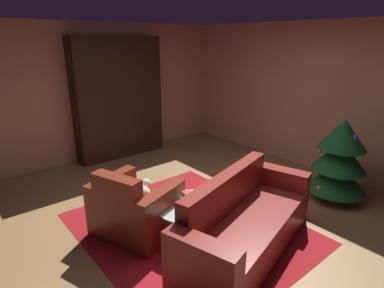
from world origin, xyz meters
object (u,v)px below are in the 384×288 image
book_stack_on_table (190,199)px  decorated_tree (340,159)px  couch_red (245,225)px  armchair_red (135,210)px  coffee_table (189,207)px  bottle_on_table (206,200)px  bookshelf_unit (125,99)px

book_stack_on_table → decorated_tree: bearing=74.3°
couch_red → decorated_tree: decorated_tree is taller
armchair_red → couch_red: 1.31m
couch_red → coffee_table: 0.66m
bottle_on_table → coffee_table: bearing=-157.3°
armchair_red → book_stack_on_table: 0.69m
bookshelf_unit → decorated_tree: bearing=21.0°
bottle_on_table → armchair_red: bearing=-142.8°
bookshelf_unit → book_stack_on_table: bearing=-15.5°
couch_red → coffee_table: bearing=-150.9°
armchair_red → book_stack_on_table: size_ratio=4.84×
bookshelf_unit → armchair_red: (2.54, -1.29, -0.83)m
bottle_on_table → decorated_tree: bearing=78.9°
bottle_on_table → decorated_tree: (0.43, 2.17, 0.09)m
armchair_red → bookshelf_unit: bearing=153.0°
couch_red → bookshelf_unit: bearing=171.6°
armchair_red → decorated_tree: bearing=67.5°
bookshelf_unit → couch_red: bookshelf_unit is taller
bookshelf_unit → armchair_red: 2.96m
armchair_red → coffee_table: 0.67m
armchair_red → decorated_tree: size_ratio=0.93×
armchair_red → decorated_tree: decorated_tree is taller
bookshelf_unit → couch_red: (3.60, -0.53, -0.83)m
bookshelf_unit → armchair_red: bookshelf_unit is taller
bookshelf_unit → book_stack_on_table: bookshelf_unit is taller
book_stack_on_table → decorated_tree: (0.63, 2.24, 0.13)m
armchair_red → bottle_on_table: 0.90m
decorated_tree → armchair_red: bearing=-112.5°
armchair_red → bottle_on_table: armchair_red is taller
bookshelf_unit → coffee_table: bearing=-15.7°
couch_red → decorated_tree: bearing=88.4°
decorated_tree → book_stack_on_table: bearing=-105.7°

